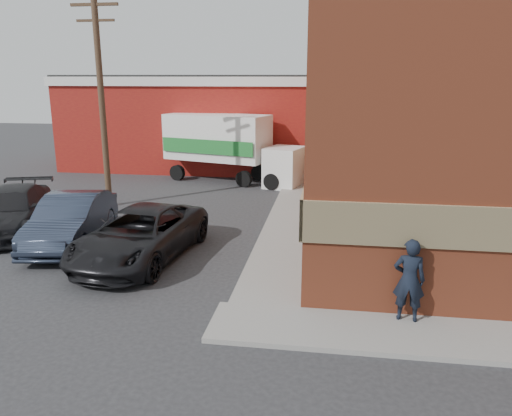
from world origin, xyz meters
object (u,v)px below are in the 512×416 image
at_px(utility_pole, 101,96).
at_px(box_truck, 229,144).
at_px(warehouse, 204,120).
at_px(man, 409,280).
at_px(brick_building, 508,100).
at_px(sedan, 71,220).
at_px(suv_b, 11,210).
at_px(suv_a, 140,235).

bearing_deg(utility_pole, box_truck, 55.01).
xyz_separation_m(warehouse, man, (9.93, -20.25, -1.72)).
bearing_deg(brick_building, sedan, -161.29).
bearing_deg(suv_b, utility_pole, 47.50).
bearing_deg(brick_building, box_truck, 153.27).
bearing_deg(warehouse, suv_b, -102.76).
distance_m(utility_pole, box_truck, 7.75).
xyz_separation_m(warehouse, utility_pole, (-1.50, -11.00, 1.93)).
height_order(brick_building, suv_a, brick_building).
distance_m(brick_building, warehouse, 18.30).
bearing_deg(utility_pole, sedan, -78.71).
height_order(sedan, suv_b, sedan).
distance_m(brick_building, box_truck, 13.50).
distance_m(man, box_truck, 16.88).
distance_m(man, suv_a, 8.22).
relative_size(suv_a, box_truck, 0.76).
bearing_deg(box_truck, man, -48.07).
xyz_separation_m(brick_building, suv_a, (-12.15, -6.10, -3.89)).
bearing_deg(suv_a, warehouse, 104.43).
bearing_deg(suv_a, brick_building, 33.29).
bearing_deg(warehouse, brick_building, -37.20).
relative_size(sedan, suv_a, 0.90).
distance_m(utility_pole, sedan, 6.49).
height_order(man, suv_b, man).
relative_size(warehouse, sedan, 3.19).
relative_size(brick_building, suv_b, 3.38).
xyz_separation_m(warehouse, suv_a, (2.34, -17.11, -2.02)).
bearing_deg(suv_a, sedan, 166.68).
height_order(suv_b, box_truck, box_truck).
relative_size(sedan, suv_b, 0.95).
xyz_separation_m(brick_building, suv_b, (-17.90, -4.04, -3.90)).
distance_m(warehouse, man, 22.62).
height_order(sedan, box_truck, box_truck).
height_order(suv_a, box_truck, box_truck).
height_order(brick_building, warehouse, brick_building).
distance_m(man, sedan, 11.23).
height_order(warehouse, utility_pole, utility_pole).
xyz_separation_m(suv_a, box_truck, (0.32, 12.06, 1.26)).
bearing_deg(box_truck, utility_pole, -108.60).
bearing_deg(brick_building, man, -116.27).
distance_m(sedan, box_truck, 11.54).
height_order(man, box_truck, box_truck).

